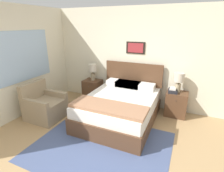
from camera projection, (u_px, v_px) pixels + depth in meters
name	position (u px, v px, depth m)	size (l,w,h in m)	color
ground_plane	(83.00, 169.00, 2.75)	(16.00, 16.00, 0.00)	tan
wall_back	(136.00, 58.00, 4.67)	(7.09, 0.09, 2.60)	beige
wall_left	(29.00, 60.00, 4.38)	(0.08, 5.10, 2.60)	beige
area_rug_main	(101.00, 146.00, 3.28)	(2.47, 1.97, 0.01)	#47567F
bed	(120.00, 107.00, 4.10)	(1.57, 2.00, 1.20)	brown
armchair	(45.00, 106.00, 4.19)	(0.79, 0.74, 0.87)	#998466
nightstand_near_window	(93.00, 90.00, 5.22)	(0.50, 0.44, 0.61)	brown
nightstand_by_door	(176.00, 104.00, 4.31)	(0.50, 0.44, 0.61)	brown
table_lamp_near_window	(93.00, 69.00, 5.02)	(0.24, 0.24, 0.48)	gray
table_lamp_by_door	(179.00, 79.00, 4.12)	(0.24, 0.24, 0.48)	gray
book_thick_bottom	(173.00, 91.00, 4.21)	(0.24, 0.29, 0.04)	#232328
book_hardcover_middle	(173.00, 90.00, 4.19)	(0.22, 0.27, 0.04)	#232328
book_novel_upper	(173.00, 88.00, 4.18)	(0.14, 0.20, 0.04)	silver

